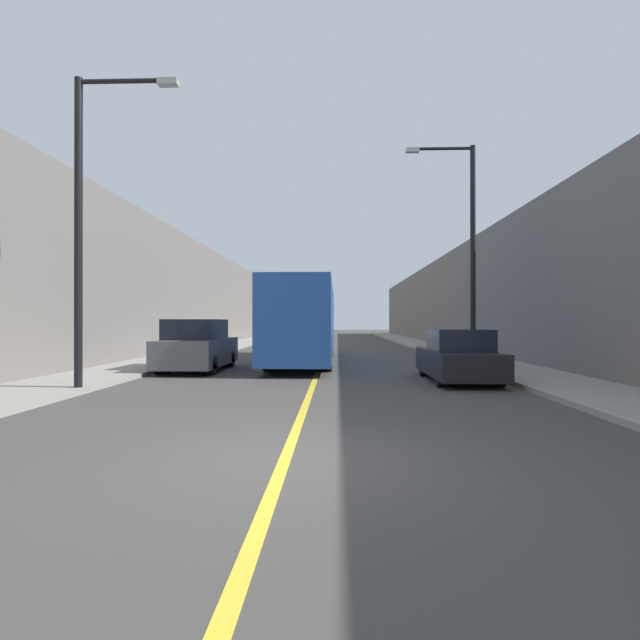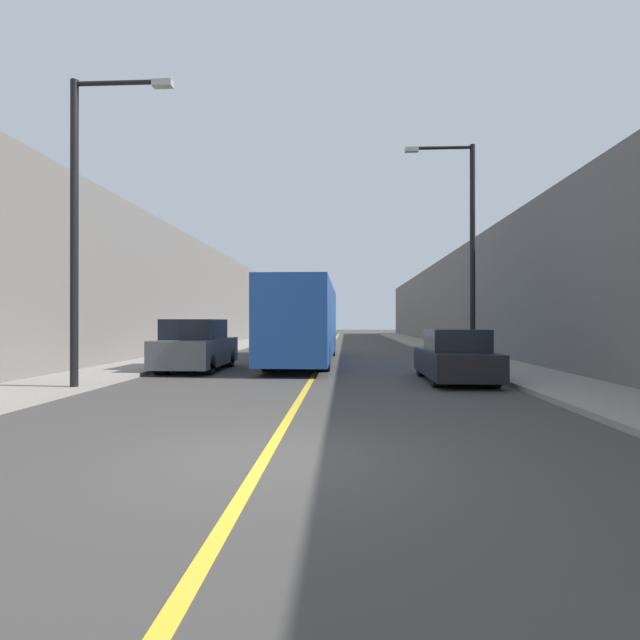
% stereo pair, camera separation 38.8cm
% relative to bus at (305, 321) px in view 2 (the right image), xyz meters
% --- Properties ---
extents(ground_plane, '(200.00, 200.00, 0.00)m').
position_rel_bus_xyz_m(ground_plane, '(0.73, -15.34, -1.78)').
color(ground_plane, '#3F3D3A').
extents(sidewalk_left, '(2.67, 72.00, 0.13)m').
position_rel_bus_xyz_m(sidewalk_left, '(-6.14, 14.66, -1.72)').
color(sidewalk_left, gray).
rests_on(sidewalk_left, ground).
extents(sidewalk_right, '(2.67, 72.00, 0.13)m').
position_rel_bus_xyz_m(sidewalk_right, '(7.61, 14.66, -1.72)').
color(sidewalk_right, gray).
rests_on(sidewalk_right, ground).
extents(building_row_left, '(4.00, 72.00, 6.91)m').
position_rel_bus_xyz_m(building_row_left, '(-9.47, 14.66, 1.67)').
color(building_row_left, '#66605B').
rests_on(building_row_left, ground).
extents(building_row_right, '(4.00, 72.00, 6.48)m').
position_rel_bus_xyz_m(building_row_right, '(10.94, 14.66, 1.45)').
color(building_row_right, '#66605B').
rests_on(building_row_right, ground).
extents(road_center_line, '(0.16, 72.00, 0.01)m').
position_rel_bus_xyz_m(road_center_line, '(0.73, 14.66, -1.78)').
color(road_center_line, gold).
rests_on(road_center_line, ground).
extents(bus, '(2.44, 12.78, 3.32)m').
position_rel_bus_xyz_m(bus, '(0.00, 0.00, 0.00)').
color(bus, '#1E4793').
rests_on(bus, ground).
extents(parked_suv_left, '(2.00, 4.65, 1.86)m').
position_rel_bus_xyz_m(parked_suv_left, '(-3.65, -3.86, -0.92)').
color(parked_suv_left, '#51565B').
rests_on(parked_suv_left, ground).
extents(car_right_near, '(1.81, 4.36, 1.56)m').
position_rel_bus_xyz_m(car_right_near, '(5.02, -6.77, -1.09)').
color(car_right_near, black).
rests_on(car_right_near, ground).
extents(street_lamp_left, '(2.63, 0.24, 7.79)m').
position_rel_bus_xyz_m(street_lamp_left, '(-4.88, -9.42, 2.79)').
color(street_lamp_left, black).
rests_on(street_lamp_left, sidewalk_left).
extents(street_lamp_right, '(2.63, 0.24, 8.34)m').
position_rel_bus_xyz_m(street_lamp_right, '(6.36, -2.64, 3.06)').
color(street_lamp_right, black).
rests_on(street_lamp_right, sidewalk_right).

